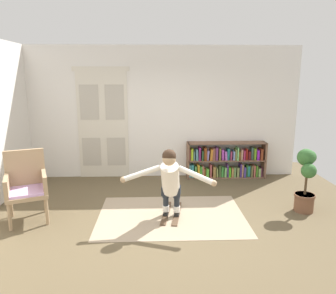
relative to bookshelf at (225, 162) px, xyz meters
The scene contains 9 objects.
ground_plane 2.78m from the bookshelf, 119.96° to the right, with size 7.20×7.20×0.00m, color brown.
back_wall 1.77m from the bookshelf, behind, with size 6.00×0.10×2.90m, color silver.
double_door 2.86m from the bookshelf, behind, with size 1.22×0.05×2.45m.
rug 2.43m from the bookshelf, 122.93° to the right, with size 2.38×1.67×0.01m, color tan.
bookshelf is the anchor object (origin of this frame).
wicker_chair 4.14m from the bookshelf, 150.49° to the right, with size 0.78×0.78×1.10m.
potted_plant 2.13m from the bookshelf, 63.13° to the right, with size 0.36×0.43×1.07m.
skis_pair 2.40m from the bookshelf, 123.22° to the right, with size 0.40×0.84×0.07m.
person_skier 2.58m from the bookshelf, 121.43° to the right, with size 1.42×0.75×1.12m.
Camera 1 is at (-0.17, -4.53, 2.25)m, focal length 34.24 mm.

